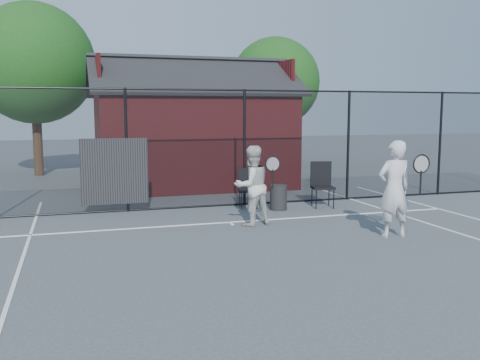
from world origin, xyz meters
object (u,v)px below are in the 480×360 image
object	(u,v)px
clubhouse	(192,137)
player_back	(252,186)
player_front	(394,189)
chair_right	(323,185)
waste_bin	(278,197)
chair_left	(248,189)

from	to	relation	value
clubhouse	player_back	bearing A→B (deg)	-90.95
clubhouse	player_front	distance (m)	8.57
player_front	chair_right	xyz separation A→B (m)	(0.13, 3.36, -0.39)
waste_bin	player_back	bearing A→B (deg)	-128.81
clubhouse	waste_bin	xyz separation A→B (m)	(1.10, -4.90, -1.30)
player_back	chair_left	bearing A→B (deg)	73.78
chair_right	clubhouse	bearing A→B (deg)	126.72
player_front	player_back	size ratio (longest dim) A/B	1.10
player_front	chair_left	bearing A→B (deg)	113.80
chair_right	player_front	bearing A→B (deg)	-80.84
clubhouse	player_back	size ratio (longest dim) A/B	3.78
player_back	waste_bin	distance (m)	2.00
chair_left	chair_right	bearing A→B (deg)	-5.05
chair_right	waste_bin	xyz separation A→B (m)	(-1.21, 0.00, -0.25)
player_front	player_back	world-z (taller)	player_front
clubhouse	chair_left	distance (m)	4.57
player_front	chair_right	distance (m)	3.39
waste_bin	chair_left	bearing A→B (deg)	141.32
player_back	waste_bin	world-z (taller)	player_back
player_front	player_back	bearing A→B (deg)	140.84
clubhouse	player_front	world-z (taller)	clubhouse
player_back	waste_bin	bearing A→B (deg)	51.19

